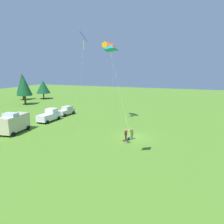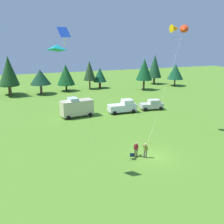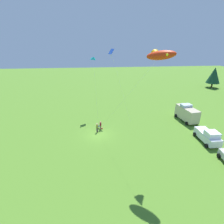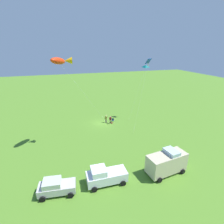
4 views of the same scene
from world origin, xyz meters
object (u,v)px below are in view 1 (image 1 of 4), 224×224
(folding_chair, at_px, (128,139))
(kite_large_fish, at_px, (108,46))
(car_silver_compact, at_px, (66,111))
(kite_diamond_blue, at_px, (83,40))
(backpack_on_grass, at_px, (124,140))
(van_camper_beige, at_px, (14,123))
(kite_delta_teal, at_px, (110,48))
(person_spectator, at_px, (126,134))
(person_kite_flyer, at_px, (132,133))
(truck_white_pickup, at_px, (49,116))

(folding_chair, height_order, kite_large_fish, kite_large_fish)
(car_silver_compact, relative_size, kite_diamond_blue, 0.31)
(backpack_on_grass, distance_m, van_camper_beige, 17.92)
(kite_large_fish, relative_size, kite_delta_teal, 1.19)
(backpack_on_grass, relative_size, van_camper_beige, 0.06)
(person_spectator, relative_size, van_camper_beige, 0.31)
(folding_chair, distance_m, car_silver_compact, 21.80)
(person_spectator, relative_size, kite_large_fish, 0.12)
(person_kite_flyer, relative_size, car_silver_compact, 0.40)
(truck_white_pickup, bearing_deg, kite_diamond_blue, -130.20)
(van_camper_beige, bearing_deg, kite_delta_teal, 64.94)
(folding_chair, height_order, van_camper_beige, van_camper_beige)
(person_kite_flyer, relative_size, truck_white_pickup, 0.35)
(person_kite_flyer, xyz_separation_m, kite_diamond_blue, (-7.74, 3.41, 12.15))
(person_kite_flyer, bearing_deg, kite_delta_teal, 133.82)
(person_spectator, bearing_deg, kite_large_fish, -38.48)
(backpack_on_grass, relative_size, truck_white_pickup, 0.06)
(folding_chair, relative_size, kite_delta_teal, 0.07)
(folding_chair, height_order, backpack_on_grass, folding_chair)
(truck_white_pickup, distance_m, kite_diamond_blue, 22.88)
(kite_diamond_blue, bearing_deg, kite_large_fish, 12.60)
(folding_chair, xyz_separation_m, person_spectator, (0.74, 0.54, 0.53))
(folding_chair, relative_size, van_camper_beige, 0.15)
(car_silver_compact, bearing_deg, person_kite_flyer, -114.40)
(kite_large_fish, bearing_deg, van_camper_beige, 136.35)
(folding_chair, height_order, car_silver_compact, car_silver_compact)
(car_silver_compact, bearing_deg, kite_delta_teal, -130.96)
(folding_chair, relative_size, kite_diamond_blue, 0.06)
(backpack_on_grass, distance_m, kite_large_fish, 18.29)
(person_spectator, relative_size, backpack_on_grass, 5.44)
(car_silver_compact, xyz_separation_m, kite_delta_teal, (-20.16, -18.11, 11.17))
(person_kite_flyer, relative_size, van_camper_beige, 0.31)
(van_camper_beige, xyz_separation_m, kite_large_fish, (12.03, -11.48, 12.50))
(van_camper_beige, xyz_separation_m, truck_white_pickup, (8.33, -0.57, -0.54))
(folding_chair, bearing_deg, person_kite_flyer, -70.60)
(person_spectator, relative_size, car_silver_compact, 0.40)
(backpack_on_grass, bearing_deg, person_spectator, -35.40)
(kite_diamond_blue, bearing_deg, car_silver_compact, 37.79)
(car_silver_compact, xyz_separation_m, kite_diamond_blue, (-18.72, -14.51, 12.22))
(van_camper_beige, bearing_deg, person_spectator, 90.15)
(truck_white_pickup, distance_m, car_silver_compact, 5.89)
(folding_chair, xyz_separation_m, kite_delta_teal, (-7.61, -0.30, 11.64))
(kite_diamond_blue, xyz_separation_m, kite_delta_teal, (-1.44, -3.60, -1.04))
(person_spectator, height_order, truck_white_pickup, truck_white_pickup)
(truck_white_pickup, xyz_separation_m, kite_delta_teal, (-14.27, -18.21, 11.02))
(truck_white_pickup, xyz_separation_m, kite_large_fish, (3.70, -10.91, 13.04))
(kite_diamond_blue, bearing_deg, person_kite_flyer, -23.80)
(person_kite_flyer, distance_m, backpack_on_grass, 1.69)
(truck_white_pickup, xyz_separation_m, car_silver_compact, (5.89, -0.09, -0.15))
(kite_large_fish, height_order, kite_delta_teal, kite_large_fish)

